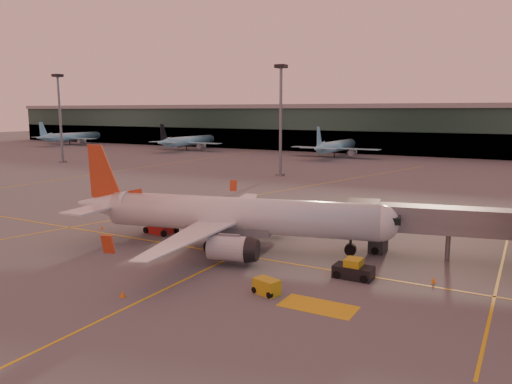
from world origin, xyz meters
The scene contains 16 objects.
ground centered at (0.00, 0.00, 0.00)m, with size 600.00×600.00×0.00m, color #4C4F54.
taxi_markings centered at (-7.32, 44.49, 0.01)m, with size 100.12×173.00×0.01m.
terminal centered at (0.00, 141.79, 8.76)m, with size 400.00×20.00×17.60m.
mast_west_far centered at (-90.00, 62.00, 14.86)m, with size 2.40×2.40×25.60m.
mast_west_near centered at (-20.00, 66.00, 14.86)m, with size 2.40×2.40×25.60m.
distant_aircraft_row centered at (-53.75, 118.00, 0.00)m, with size 225.00×34.00×13.00m.
main_airplane centered at (2.87, 6.81, 3.67)m, with size 36.98×33.67×11.29m.
jet_bridge centered at (26.19, 14.37, 3.87)m, with size 21.84×7.65×5.67m.
catering_truck centered at (-8.42, 8.51, 2.25)m, with size 5.32×2.86×3.95m.
gpu_cart centered at (13.17, -3.59, 0.64)m, with size 2.51×1.90×1.30m.
pushback_tug centered at (18.26, 3.84, 0.75)m, with size 3.58×1.95×1.84m.
cone_nose centered at (24.96, 6.12, 0.26)m, with size 0.42×0.42×0.53m.
cone_tail centered at (-16.41, 6.55, 0.23)m, with size 0.38×0.38×0.48m.
cone_wing_right centered at (3.09, -10.00, 0.27)m, with size 0.44×0.44×0.56m.
cone_wing_left centered at (2.25, 25.07, 0.24)m, with size 0.40×0.40×0.50m.
cone_fwd centered at (17.20, 3.85, 0.23)m, with size 0.38×0.38×0.49m.
Camera 1 is at (31.83, -38.95, 15.25)m, focal length 35.00 mm.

